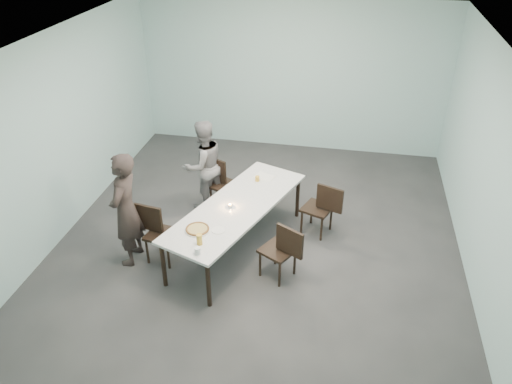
% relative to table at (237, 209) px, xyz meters
% --- Properties ---
extents(ground, '(7.00, 7.00, 0.00)m').
position_rel_table_xyz_m(ground, '(0.28, 0.15, -0.69)').
color(ground, '#333335').
rests_on(ground, ground).
extents(room_shell, '(6.02, 7.02, 3.01)m').
position_rel_table_xyz_m(room_shell, '(0.28, 0.15, 1.33)').
color(room_shell, '#A9D3D5').
rests_on(room_shell, ground).
extents(table, '(1.75, 2.75, 0.75)m').
position_rel_table_xyz_m(table, '(0.00, 0.00, 0.00)').
color(table, white).
rests_on(table, ground).
extents(chair_near_left, '(0.64, 0.48, 0.87)m').
position_rel_table_xyz_m(chair_near_left, '(-1.06, -0.46, -0.19)').
color(chair_near_left, black).
rests_on(chair_near_left, ground).
extents(chair_far_left, '(0.65, 0.56, 0.87)m').
position_rel_table_xyz_m(chair_far_left, '(-0.52, 1.07, -0.19)').
color(chair_far_left, black).
rests_on(chair_far_left, ground).
extents(chair_near_right, '(0.64, 0.57, 0.87)m').
position_rel_table_xyz_m(chair_near_right, '(0.76, -0.55, -0.19)').
color(chair_near_right, black).
rests_on(chair_near_right, ground).
extents(chair_far_right, '(0.65, 0.54, 0.87)m').
position_rel_table_xyz_m(chair_far_right, '(1.19, 0.61, -0.19)').
color(chair_far_right, black).
rests_on(chair_far_right, ground).
extents(diner_near, '(0.42, 0.63, 1.70)m').
position_rel_table_xyz_m(diner_near, '(-1.44, -0.56, 0.16)').
color(diner_near, black).
rests_on(diner_near, ground).
extents(diner_far, '(0.93, 0.94, 1.53)m').
position_rel_table_xyz_m(diner_far, '(-0.80, 1.06, 0.07)').
color(diner_far, gray).
rests_on(diner_far, ground).
extents(pizza, '(0.34, 0.34, 0.04)m').
position_rel_table_xyz_m(pizza, '(-0.37, -0.70, 0.08)').
color(pizza, white).
rests_on(pizza, table).
extents(side_plate, '(0.18, 0.18, 0.01)m').
position_rel_table_xyz_m(side_plate, '(-0.10, -0.65, 0.06)').
color(side_plate, white).
rests_on(side_plate, table).
extents(beer_glass, '(0.08, 0.08, 0.15)m').
position_rel_table_xyz_m(beer_glass, '(-0.26, -0.98, 0.13)').
color(beer_glass, gold).
rests_on(beer_glass, table).
extents(water_tumbler, '(0.08, 0.08, 0.09)m').
position_rel_table_xyz_m(water_tumbler, '(-0.22, -1.17, 0.10)').
color(water_tumbler, silver).
rests_on(water_tumbler, table).
extents(tealight, '(0.06, 0.06, 0.05)m').
position_rel_table_xyz_m(tealight, '(-0.08, -0.07, 0.08)').
color(tealight, silver).
rests_on(tealight, table).
extents(amber_tumbler, '(0.07, 0.07, 0.08)m').
position_rel_table_xyz_m(amber_tumbler, '(0.16, 0.75, 0.10)').
color(amber_tumbler, gold).
rests_on(amber_tumbler, table).
extents(menu, '(0.36, 0.31, 0.01)m').
position_rel_table_xyz_m(menu, '(0.25, 0.89, 0.06)').
color(menu, silver).
rests_on(menu, table).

